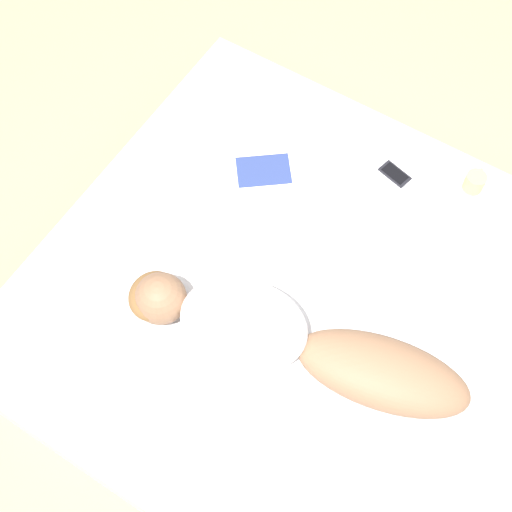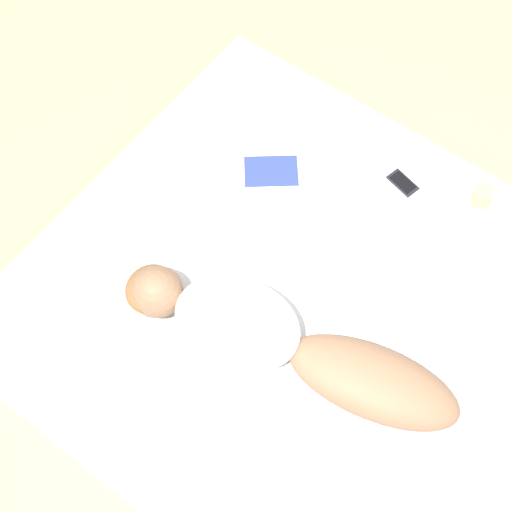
{
  "view_description": "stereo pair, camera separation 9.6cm",
  "coord_description": "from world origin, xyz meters",
  "px_view_note": "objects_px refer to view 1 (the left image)",
  "views": [
    {
      "loc": [
        -1.08,
        -0.34,
        3.12
      ],
      "look_at": [
        0.02,
        0.35,
        0.63
      ],
      "focal_mm": 50.0,
      "sensor_mm": 36.0,
      "label": 1
    },
    {
      "loc": [
        -1.02,
        -0.42,
        3.12
      ],
      "look_at": [
        0.02,
        0.35,
        0.63
      ],
      "focal_mm": 50.0,
      "sensor_mm": 36.0,
      "label": 2
    }
  ],
  "objects_px": {
    "cell_phone": "(395,174)",
    "person": "(277,336)",
    "coffee_mug": "(475,182)",
    "open_magazine": "(267,194)"
  },
  "relations": [
    {
      "from": "person",
      "to": "coffee_mug",
      "type": "distance_m",
      "value": 1.1
    },
    {
      "from": "coffee_mug",
      "to": "cell_phone",
      "type": "distance_m",
      "value": 0.33
    },
    {
      "from": "person",
      "to": "cell_phone",
      "type": "bearing_deg",
      "value": -14.53
    },
    {
      "from": "coffee_mug",
      "to": "cell_phone",
      "type": "xyz_separation_m",
      "value": [
        -0.12,
        0.31,
        -0.04
      ]
    },
    {
      "from": "person",
      "to": "cell_phone",
      "type": "relative_size",
      "value": 9.07
    },
    {
      "from": "coffee_mug",
      "to": "cell_phone",
      "type": "height_order",
      "value": "coffee_mug"
    },
    {
      "from": "coffee_mug",
      "to": "person",
      "type": "bearing_deg",
      "value": 162.41
    },
    {
      "from": "cell_phone",
      "to": "person",
      "type": "bearing_deg",
      "value": -167.33
    },
    {
      "from": "person",
      "to": "coffee_mug",
      "type": "xyz_separation_m",
      "value": [
        1.05,
        -0.33,
        -0.06
      ]
    },
    {
      "from": "open_magazine",
      "to": "person",
      "type": "bearing_deg",
      "value": 176.73
    }
  ]
}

